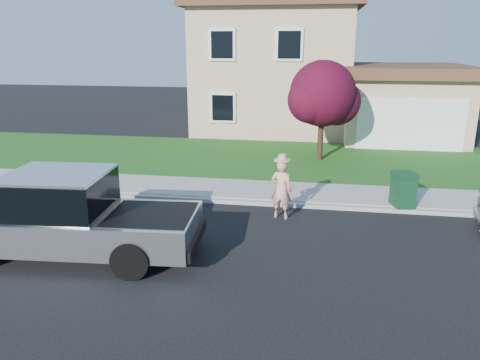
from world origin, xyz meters
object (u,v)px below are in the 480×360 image
(ornamental_tree, at_px, (324,97))
(trash_bin, at_px, (403,189))
(pickup_truck, at_px, (66,218))
(woman, at_px, (281,188))

(ornamental_tree, xyz_separation_m, trash_bin, (2.32, -5.51, -1.99))
(pickup_truck, relative_size, trash_bin, 6.19)
(pickup_truck, height_order, ornamental_tree, ornamental_tree)
(pickup_truck, bearing_deg, ornamental_tree, 55.90)
(trash_bin, bearing_deg, ornamental_tree, 97.86)
(pickup_truck, distance_m, woman, 5.59)
(pickup_truck, relative_size, woman, 3.35)
(woman, relative_size, trash_bin, 1.85)
(pickup_truck, xyz_separation_m, woman, (4.61, 3.16, -0.05))
(woman, relative_size, ornamental_tree, 0.46)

